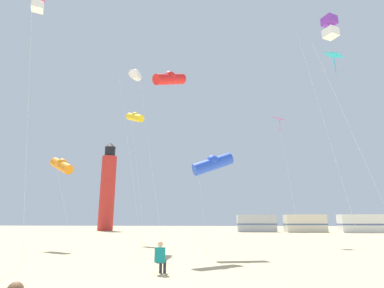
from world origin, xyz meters
TOP-DOWN VIEW (x-y plane):
  - kite_flyer_standing at (0.49, 4.91)m, footprint 0.38×0.54m
  - kite_diamond_cyan at (9.49, 9.86)m, footprint 3.18×2.28m
  - kite_box_rainbow at (-7.07, 6.89)m, footprint 1.26×1.26m
  - kite_tube_scarlet at (-0.39, 11.27)m, footprint 2.97×3.10m
  - kite_tube_gold at (-5.34, 20.73)m, footprint 2.51×2.47m
  - kite_tube_orange at (-8.69, 14.19)m, footprint 2.49×2.26m
  - kite_box_violet at (8.52, 7.62)m, footprint 2.02×2.02m
  - kite_tube_blue at (2.32, 10.81)m, footprint 2.57×1.70m
  - kite_diamond_magenta at (8.18, 20.00)m, footprint 1.54×1.54m
  - kite_tube_white at (-3.99, 15.71)m, footprint 2.37×2.61m
  - lighthouse_distant at (-18.68, 50.42)m, footprint 2.80×2.80m
  - rv_van_silver at (8.63, 47.25)m, footprint 6.53×2.59m
  - rv_van_cream at (16.18, 45.70)m, footprint 6.62×2.88m
  - rv_van_white at (24.53, 45.21)m, footprint 6.51×2.55m

SIDE VIEW (x-z plane):
  - kite_flyer_standing at x=0.49m, z-range 0.03..1.19m
  - rv_van_silver at x=8.63m, z-range -0.01..2.79m
  - rv_van_cream at x=16.18m, z-range -0.01..2.79m
  - rv_van_white at x=24.53m, z-range -0.01..2.79m
  - kite_tube_blue at x=2.32m, z-range 2.21..8.03m
  - kite_tube_orange at x=-8.69m, z-range 2.54..9.02m
  - lighthouse_distant at x=-18.68m, z-range -0.56..16.24m
  - kite_diamond_magenta at x=8.18m, z-range 4.79..15.76m
  - kite_diamond_cyan at x=9.49m, z-range 5.00..16.47m
  - kite_tube_scarlet at x=-0.39m, z-range 5.06..16.60m
  - kite_box_violet at x=8.52m, z-range 5.46..17.59m
  - kite_tube_gold at x=-5.34m, z-range 5.44..17.72m
  - kite_tube_white at x=-3.99m, z-range 6.37..20.52m
  - kite_box_rainbow at x=-7.07m, z-range 6.51..20.75m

